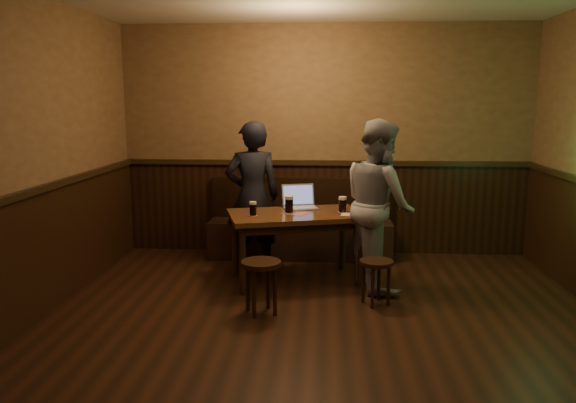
% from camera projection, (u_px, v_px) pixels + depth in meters
% --- Properties ---
extents(room, '(5.04, 6.04, 2.84)m').
position_uv_depth(room, '(324.00, 193.00, 4.20)').
color(room, black).
rests_on(room, ground).
extents(bench, '(2.20, 0.50, 0.95)m').
position_uv_depth(bench, '(300.00, 231.00, 6.86)').
color(bench, black).
rests_on(bench, ground).
extents(pub_table, '(1.53, 1.13, 0.74)m').
position_uv_depth(pub_table, '(296.00, 222.00, 5.84)').
color(pub_table, '#513817').
rests_on(pub_table, ground).
extents(stool_left, '(0.46, 0.46, 0.48)m').
position_uv_depth(stool_left, '(261.00, 272.00, 4.98)').
color(stool_left, black).
rests_on(stool_left, ground).
extents(stool_right, '(0.40, 0.40, 0.43)m').
position_uv_depth(stool_right, '(376.00, 269.00, 5.21)').
color(stool_right, black).
rests_on(stool_right, ground).
extents(pint_left, '(0.09, 0.09, 0.15)m').
position_uv_depth(pint_left, '(253.00, 209.00, 5.67)').
color(pint_left, maroon).
rests_on(pint_left, pub_table).
extents(pint_mid, '(0.12, 0.12, 0.18)m').
position_uv_depth(pint_mid, '(289.00, 204.00, 5.82)').
color(pint_mid, maroon).
rests_on(pint_mid, pub_table).
extents(pint_right, '(0.11, 0.11, 0.17)m').
position_uv_depth(pint_right, '(342.00, 204.00, 5.85)').
color(pint_right, maroon).
rests_on(pint_right, pub_table).
extents(laptop, '(0.42, 0.38, 0.25)m').
position_uv_depth(laptop, '(300.00, 202.00, 6.08)').
color(laptop, silver).
rests_on(laptop, pub_table).
extents(menu, '(0.24, 0.18, 0.00)m').
position_uv_depth(menu, '(352.00, 215.00, 5.73)').
color(menu, silver).
rests_on(menu, pub_table).
extents(person_suit, '(0.69, 0.53, 1.67)m').
position_uv_depth(person_suit, '(252.00, 196.00, 6.24)').
color(person_suit, black).
rests_on(person_suit, ground).
extents(person_grey, '(0.87, 0.99, 1.71)m').
position_uv_depth(person_grey, '(379.00, 204.00, 5.64)').
color(person_grey, gray).
rests_on(person_grey, ground).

